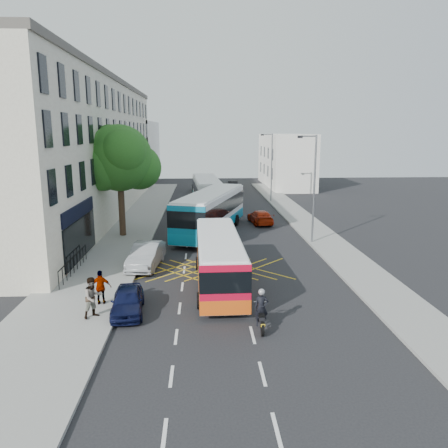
{
  "coord_description": "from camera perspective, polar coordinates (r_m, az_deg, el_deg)",
  "views": [
    {
      "loc": [
        -2.08,
        -19.89,
        8.38
      ],
      "look_at": [
        -0.57,
        9.18,
        2.2
      ],
      "focal_mm": 35.0,
      "sensor_mm": 36.0,
      "label": 1
    }
  ],
  "objects": [
    {
      "name": "pavement_right",
      "position": [
        37.12,
        12.07,
        -1.21
      ],
      "size": [
        3.0,
        70.0,
        0.15
      ],
      "primitive_type": "cube",
      "color": "gray",
      "rests_on": "ground"
    },
    {
      "name": "building_right",
      "position": [
        69.27,
        8.01,
        8.25
      ],
      "size": [
        6.0,
        18.0,
        8.0
      ],
      "primitive_type": "cube",
      "color": "silver",
      "rests_on": "ground"
    },
    {
      "name": "terrace_main",
      "position": [
        45.98,
        -18.24,
        9.37
      ],
      "size": [
        8.3,
        45.0,
        13.5
      ],
      "color": "beige",
      "rests_on": "ground"
    },
    {
      "name": "pedestrian_near",
      "position": [
        20.69,
        -16.75,
        -9.18
      ],
      "size": [
        1.16,
        1.14,
        1.88
      ],
      "primitive_type": "imported",
      "rotation": [
        0.0,
        0.0,
        0.73
      ],
      "color": "gray",
      "rests_on": "pavement_left"
    },
    {
      "name": "street_tree",
      "position": [
        35.5,
        -13.54,
        8.29
      ],
      "size": [
        6.3,
        5.7,
        8.8
      ],
      "color": "#382619",
      "rests_on": "pavement_left"
    },
    {
      "name": "pedestrian_far",
      "position": [
        22.15,
        -15.78,
        -7.96
      ],
      "size": [
        1.02,
        0.49,
        1.69
      ],
      "primitive_type": "imported",
      "rotation": [
        0.0,
        0.0,
        3.22
      ],
      "color": "gray",
      "rests_on": "pavement_left"
    },
    {
      "name": "ground",
      "position": [
        21.68,
        2.81,
        -10.76
      ],
      "size": [
        120.0,
        120.0,
        0.0
      ],
      "primitive_type": "plane",
      "color": "black",
      "rests_on": "ground"
    },
    {
      "name": "bus_far",
      "position": [
        49.11,
        -2.24,
        4.2
      ],
      "size": [
        3.47,
        11.85,
        3.29
      ],
      "rotation": [
        0.0,
        0.0,
        0.06
      ],
      "color": "silver",
      "rests_on": "ground"
    },
    {
      "name": "distant_car_grey",
      "position": [
        62.03,
        -2.88,
        4.91
      ],
      "size": [
        3.04,
        5.68,
        1.52
      ],
      "primitive_type": "imported",
      "rotation": [
        0.0,
        0.0,
        0.1
      ],
      "color": "#3C3E43",
      "rests_on": "ground"
    },
    {
      "name": "bus_mid",
      "position": [
        36.45,
        -1.75,
        1.63
      ],
      "size": [
        6.47,
        12.65,
        3.48
      ],
      "rotation": [
        0.0,
        0.0,
        -0.31
      ],
      "color": "silver",
      "rests_on": "ground"
    },
    {
      "name": "railings",
      "position": [
        27.41,
        -19.06,
        -4.92
      ],
      "size": [
        0.08,
        5.6,
        1.14
      ],
      "primitive_type": null,
      "color": "black",
      "rests_on": "pavement_left"
    },
    {
      "name": "pavement_left",
      "position": [
        36.43,
        -13.04,
        -1.5
      ],
      "size": [
        5.0,
        70.0,
        0.15
      ],
      "primitive_type": "cube",
      "color": "gray",
      "rests_on": "ground"
    },
    {
      "name": "red_hatchback",
      "position": [
        40.59,
        4.77,
        0.93
      ],
      "size": [
        2.22,
        4.45,
        1.24
      ],
      "primitive_type": "imported",
      "rotation": [
        0.0,
        0.0,
        3.26
      ],
      "color": "#A62107",
      "rests_on": "ground"
    },
    {
      "name": "lamp_near",
      "position": [
        33.16,
        11.55,
        5.23
      ],
      "size": [
        1.45,
        0.15,
        8.0
      ],
      "color": "slate",
      "rests_on": "pavement_right"
    },
    {
      "name": "lamp_far",
      "position": [
        52.68,
        6.14,
        7.82
      ],
      "size": [
        1.45,
        0.15,
        8.0
      ],
      "color": "slate",
      "rests_on": "pavement_right"
    },
    {
      "name": "motorbike",
      "position": [
        19.21,
        4.88,
        -11.12
      ],
      "size": [
        0.62,
        2.06,
        1.82
      ],
      "rotation": [
        0.0,
        0.0,
        -0.04
      ],
      "color": "black",
      "rests_on": "ground"
    },
    {
      "name": "bus_near",
      "position": [
        24.18,
        -0.67,
        -4.58
      ],
      "size": [
        2.65,
        10.07,
        2.82
      ],
      "rotation": [
        0.0,
        0.0,
        0.02
      ],
      "color": "silver",
      "rests_on": "ground"
    },
    {
      "name": "terrace_far",
      "position": [
        75.9,
        -12.16,
        9.17
      ],
      "size": [
        8.0,
        20.0,
        10.0
      ],
      "primitive_type": "cube",
      "color": "silver",
      "rests_on": "ground"
    },
    {
      "name": "parked_car_blue",
      "position": [
        21.24,
        -12.48,
        -9.75
      ],
      "size": [
        1.77,
        3.72,
        1.23
      ],
      "primitive_type": "imported",
      "rotation": [
        0.0,
        0.0,
        0.09
      ],
      "color": "#0D1134",
      "rests_on": "ground"
    },
    {
      "name": "distant_car_dark",
      "position": [
        64.98,
        1.1,
        5.16
      ],
      "size": [
        1.4,
        3.99,
        1.31
      ],
      "primitive_type": "imported",
      "rotation": [
        0.0,
        0.0,
        3.14
      ],
      "color": "black",
      "rests_on": "ground"
    },
    {
      "name": "parked_car_silver",
      "position": [
        27.88,
        -10.13,
        -4.06
      ],
      "size": [
        2.12,
        4.78,
        1.52
      ],
      "primitive_type": "imported",
      "rotation": [
        0.0,
        0.0,
        -0.11
      ],
      "color": "#95999C",
      "rests_on": "ground"
    }
  ]
}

